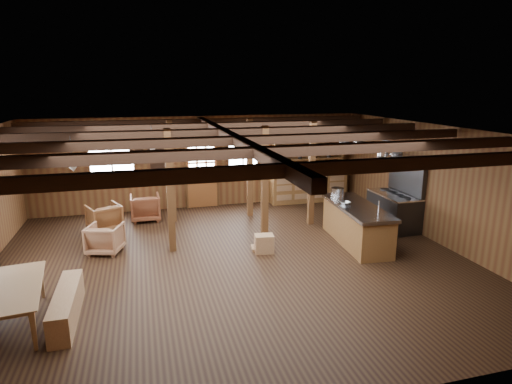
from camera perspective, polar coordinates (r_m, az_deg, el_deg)
The scene contains 20 objects.
room at distance 8.89m, azimuth -3.20°, elevation -0.94°, with size 10.04×9.04×2.84m.
ceiling_joists at distance 8.82m, azimuth -3.56°, elevation 7.41°, with size 9.80×8.82×0.18m.
timber_posts at distance 10.98m, azimuth -2.82°, elevation 1.97°, with size 3.95×2.35×2.80m.
back_door at distance 13.28m, azimuth -7.20°, elevation 1.72°, with size 1.02×0.08×2.15m.
window_back_left at distance 13.06m, azimuth -18.69°, elevation 4.10°, with size 1.32×0.06×1.32m.
window_back_right at distance 13.39m, azimuth -1.77°, elevation 5.07°, with size 1.02×0.06×1.32m.
notice_boards at distance 13.03m, azimuth -13.86°, elevation 4.58°, with size 1.08×0.03×0.90m.
back_counter at distance 13.97m, azimuth 6.92°, elevation 1.18°, with size 2.55×0.60×2.45m.
pendant_lamps at distance 9.53m, azimuth -17.97°, elevation 4.65°, with size 1.86×2.36×0.66m.
pot_rack at distance 10.26m, azimuth 14.55°, elevation 5.67°, with size 0.43×3.00×0.44m.
kitchen_island at distance 10.49m, azimuth 13.25°, elevation -4.19°, with size 1.07×2.56×1.20m.
step_stool at distance 9.75m, azimuth 1.10°, elevation -6.90°, with size 0.47×0.33×0.42m, color #936143.
commercial_range at distance 11.89m, azimuth 18.11°, elevation -1.59°, with size 0.81×1.58×1.95m.
dining_table at distance 7.91m, azimuth -29.97°, elevation -13.17°, with size 1.88×1.05×0.66m, color olive.
bench_aisle at distance 7.77m, azimuth -23.93°, elevation -13.67°, with size 0.33×1.75×0.48m, color #936143.
armchair_a at distance 11.79m, azimuth -19.58°, elevation -3.24°, with size 0.76×0.78×0.71m, color brown.
armchair_b at distance 12.36m, azimuth -14.55°, elevation -2.02°, with size 0.79×0.81×0.74m, color brown.
armchair_c at distance 10.28m, azimuth -19.47°, elevation -5.89°, with size 0.71×0.73×0.66m, color #906041.
counter_pot at distance 11.18m, azimuth 10.79°, elevation 0.06°, with size 0.33×0.33×0.20m, color silver.
bowl at distance 10.41m, azimuth 11.83°, elevation -1.44°, with size 0.24×0.24×0.06m, color silver.
Camera 1 is at (-1.77, -8.40, 3.71)m, focal length 30.00 mm.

